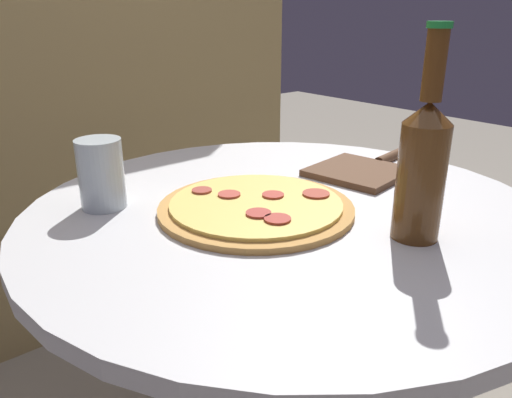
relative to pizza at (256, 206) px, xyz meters
name	(u,v)px	position (x,y,z in m)	size (l,w,h in m)	color
table	(285,308)	(0.05, -0.02, -0.19)	(0.82, 0.82, 0.68)	silver
fence_panel	(63,44)	(0.05, 0.87, 0.20)	(1.58, 0.04, 1.77)	tan
pizza	(256,206)	(0.00, 0.00, 0.00)	(0.30, 0.30, 0.02)	#C68E47
beer_bottle	(423,164)	(0.11, -0.21, 0.10)	(0.06, 0.06, 0.28)	#563314
pizza_paddle	(363,169)	(0.28, 0.02, 0.00)	(0.28, 0.18, 0.02)	brown
drinking_glass	(101,174)	(-0.17, 0.17, 0.05)	(0.07, 0.07, 0.11)	silver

